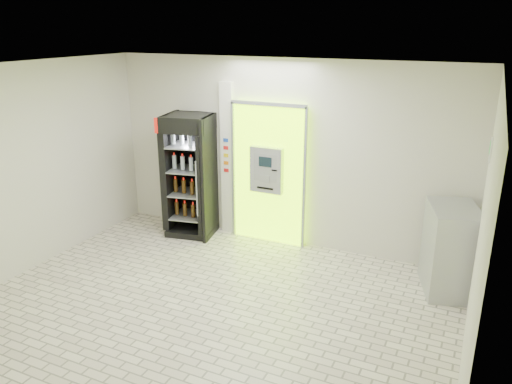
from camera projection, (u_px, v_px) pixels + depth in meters
The scene contains 7 objects.
ground at pixel (207, 312), 6.34m from camera, with size 6.00×6.00×0.00m, color beige.
room_shell at pixel (202, 173), 5.75m from camera, with size 6.00×6.00×6.00m.
atm_assembly at pixel (269, 173), 8.12m from camera, with size 1.30×0.24×2.33m.
pillar at pixel (228, 160), 8.42m from camera, with size 0.22×0.11×2.60m.
beverage_cooler at pixel (191, 178), 8.48m from camera, with size 0.90×0.85×2.08m.
steel_cabinet at pixel (450, 250), 6.70m from camera, with size 0.84×1.03×1.20m.
exit_sign at pixel (491, 150), 5.66m from camera, with size 0.02×0.22×0.26m.
Camera 1 is at (2.91, -4.73, 3.48)m, focal length 35.00 mm.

